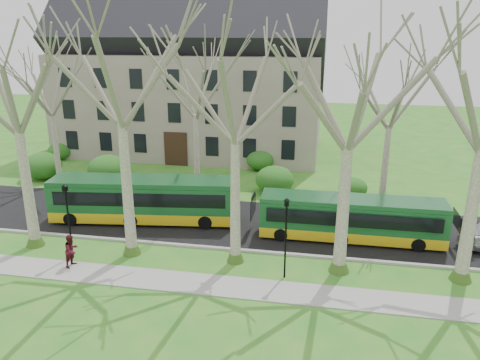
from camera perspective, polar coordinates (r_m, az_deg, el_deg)
name	(u,v)px	position (r m, az deg, el deg)	size (l,w,h in m)	color
ground	(180,258)	(27.00, -7.32, -9.47)	(120.00, 120.00, 0.00)	#297822
sidewalk	(165,280)	(24.92, -9.09, -11.99)	(70.00, 2.00, 0.06)	gray
road	(205,220)	(31.76, -4.34, -4.94)	(80.00, 8.00, 0.06)	black
curb	(188,246)	(28.25, -6.41, -7.97)	(80.00, 0.25, 0.14)	#A5A39E
building	(192,73)	(48.87, -5.93, 12.88)	(26.50, 12.20, 16.00)	gray
tree_row_verge	(176,136)	(24.86, -7.76, 5.32)	(49.00, 7.00, 14.00)	gray
tree_row_far	(204,117)	(35.48, -4.41, 7.61)	(33.00, 7.00, 12.00)	gray
lamp_row	(172,223)	(25.05, -8.25, -5.27)	(36.22, 0.22, 4.30)	black
hedges	(177,168)	(40.38, -7.73, 1.49)	(30.60, 8.60, 2.00)	#234F16
bus_lead	(144,199)	(31.72, -11.67, -2.30)	(12.12, 2.53, 3.03)	#164E25
bus_follow	(351,218)	(29.22, 13.38, -4.55)	(10.92, 2.27, 2.73)	#164E25
pedestrian_b	(72,250)	(27.11, -19.84, -8.07)	(0.88, 0.69, 1.81)	#4F121F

